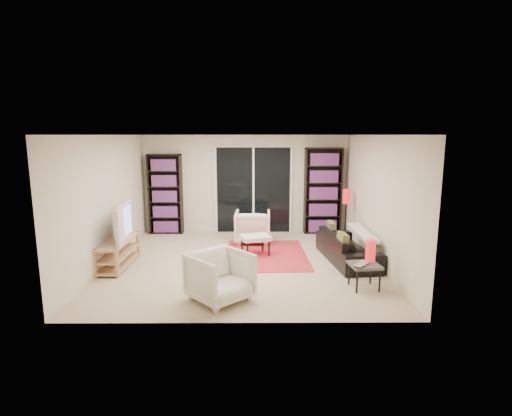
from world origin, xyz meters
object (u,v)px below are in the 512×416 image
object	(u,v)px
bookshelf_right	(323,191)
armchair_back	(253,227)
sofa	(347,247)
tv_stand	(118,252)
ottoman	(255,238)
bookshelf_left	(165,194)
side_table	(365,267)
floor_lamp	(346,203)
armchair_front	(220,277)

from	to	relation	value
bookshelf_right	armchair_back	size ratio (longest dim) A/B	2.64
bookshelf_right	sofa	world-z (taller)	bookshelf_right
armchair_back	tv_stand	bearing A→B (deg)	35.62
ottoman	bookshelf_left	bearing A→B (deg)	139.81
tv_stand	sofa	world-z (taller)	sofa
tv_stand	side_table	size ratio (longest dim) A/B	2.71
side_table	bookshelf_left	bearing A→B (deg)	136.88
bookshelf_left	floor_lamp	bearing A→B (deg)	-11.50
armchair_back	side_table	size ratio (longest dim) A/B	1.60
bookshelf_left	side_table	bearing A→B (deg)	-43.12
armchair_back	ottoman	xyz separation A→B (m)	(0.06, -0.95, -0.02)
sofa	ottoman	xyz separation A→B (m)	(-1.77, 0.40, 0.07)
bookshelf_right	armchair_front	world-z (taller)	bookshelf_right
tv_stand	armchair_front	size ratio (longest dim) A/B	1.68
armchair_back	bookshelf_left	bearing A→B (deg)	-20.68
tv_stand	side_table	distance (m)	4.40
bookshelf_left	tv_stand	xyz separation A→B (m)	(-0.35, -2.54, -0.71)
bookshelf_right	sofa	distance (m)	2.38
tv_stand	sofa	xyz separation A→B (m)	(4.31, 0.29, 0.01)
sofa	tv_stand	bearing A→B (deg)	87.18
armchair_front	armchair_back	bearing A→B (deg)	39.26
sofa	armchair_front	world-z (taller)	armchair_front
bookshelf_right	armchair_back	distance (m)	2.06
bookshelf_left	sofa	xyz separation A→B (m)	(3.96, -2.25, -0.70)
sofa	side_table	bearing A→B (deg)	170.96
bookshelf_left	tv_stand	size ratio (longest dim) A/B	1.45
bookshelf_left	floor_lamp	size ratio (longest dim) A/B	1.61
side_table	floor_lamp	bearing A→B (deg)	83.31
armchair_back	armchair_front	world-z (taller)	armchair_front
bookshelf_left	side_table	xyz separation A→B (m)	(3.90, -3.65, -0.62)
sofa	armchair_front	distance (m)	2.96
bookshelf_right	side_table	distance (m)	3.72
tv_stand	armchair_back	bearing A→B (deg)	33.49
bookshelf_right	tv_stand	xyz separation A→B (m)	(-4.20, -2.54, -0.79)
armchair_back	ottoman	distance (m)	0.95
sofa	armchair_front	xyz separation A→B (m)	(-2.30, -1.86, 0.09)
tv_stand	ottoman	size ratio (longest dim) A/B	1.96
armchair_front	side_table	distance (m)	2.28
armchair_front	ottoman	distance (m)	2.33
armchair_front	side_table	bearing A→B (deg)	-30.83
armchair_back	ottoman	world-z (taller)	armchair_back
bookshelf_right	tv_stand	world-z (taller)	bookshelf_right
bookshelf_right	armchair_back	bearing A→B (deg)	-152.46
armchair_front	ottoman	world-z (taller)	armchair_front
bookshelf_right	armchair_front	size ratio (longest dim) A/B	2.62
side_table	ottoman	bearing A→B (deg)	133.50
sofa	armchair_back	xyz separation A→B (m)	(-1.83, 1.36, 0.09)
sofa	floor_lamp	distance (m)	1.55
tv_stand	ottoman	bearing A→B (deg)	15.22
sofa	floor_lamp	bearing A→B (deg)	-17.54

